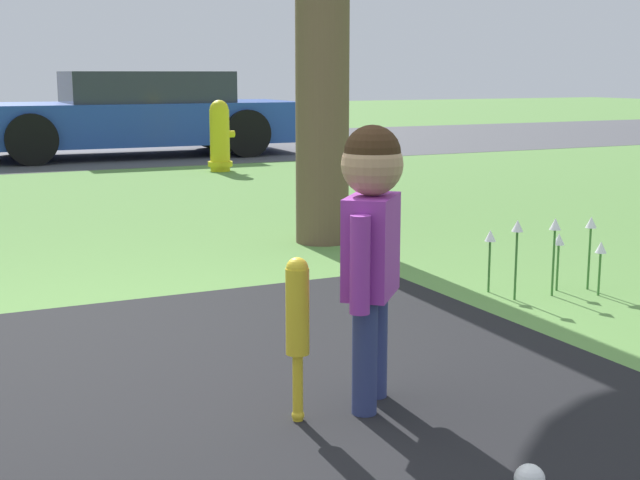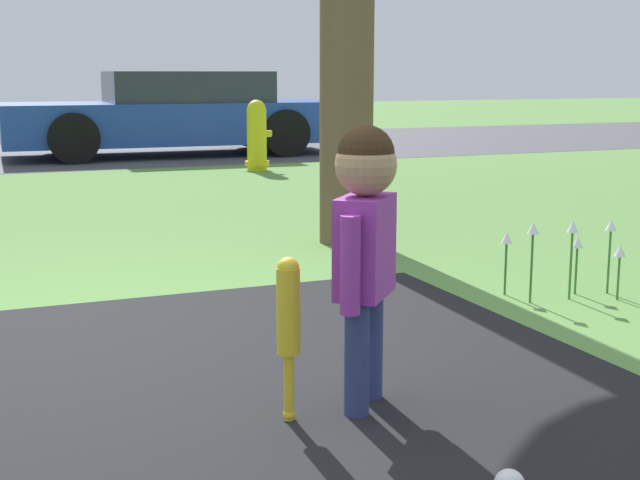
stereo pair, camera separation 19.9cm
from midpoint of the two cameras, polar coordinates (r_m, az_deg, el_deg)
name	(u,v)px [view 2 (the right image)]	position (r m, az deg, el deg)	size (l,w,h in m)	color
ground_plane	(145,358)	(3.72, -9.64, -7.50)	(60.00, 60.00, 0.00)	#5B8C42
street_strip	(2,152)	(13.87, -19.29, 5.31)	(40.00, 6.00, 0.01)	#4C4C51
child	(365,228)	(3.01, 4.81, 0.79)	(0.29, 0.32, 0.98)	navy
baseball_bat	(288,316)	(2.93, -0.09, -4.93)	(0.08, 0.08, 0.56)	yellow
fire_hydrant	(257,136)	(10.66, -3.53, 6.65)	(0.33, 0.29, 0.84)	yellow
parked_car	(175,115)	(12.84, -8.80, 7.93)	(4.65, 1.96, 1.17)	#2347AD
flower_bed	(570,240)	(4.78, 16.85, -0.04)	(0.58, 0.37, 0.42)	#38702D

